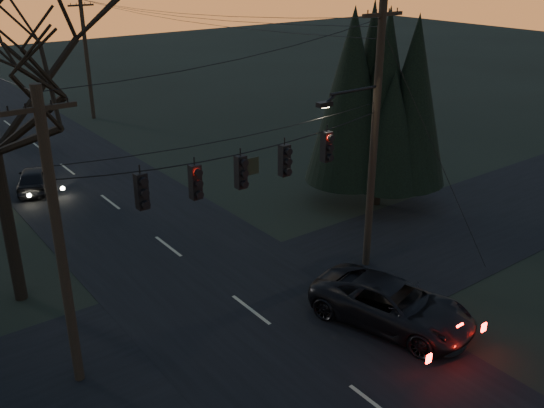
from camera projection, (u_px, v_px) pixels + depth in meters
main_road at (128, 215)px, 28.09m from camera, size 8.00×120.00×0.02m
cross_road at (251, 310)px, 20.71m from camera, size 60.00×7.00×0.02m
utility_pole_right at (366, 264)px, 23.75m from camera, size 5.00×0.30×10.00m
utility_pole_left at (80, 379)px, 17.40m from camera, size 1.80×0.30×8.50m
utility_pole_far_r at (94, 118)px, 44.42m from camera, size 1.80×0.30×8.50m
span_signal_assembly at (242, 169)px, 18.58m from camera, size 11.50×0.44×1.68m
evergreen_right at (383, 109)px, 27.59m from camera, size 4.52×4.52×8.16m
suv_near at (392, 305)px, 19.65m from camera, size 3.86×5.83×1.49m
sedan_oncoming_a at (34, 179)px, 30.80m from camera, size 2.79×3.99×1.26m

